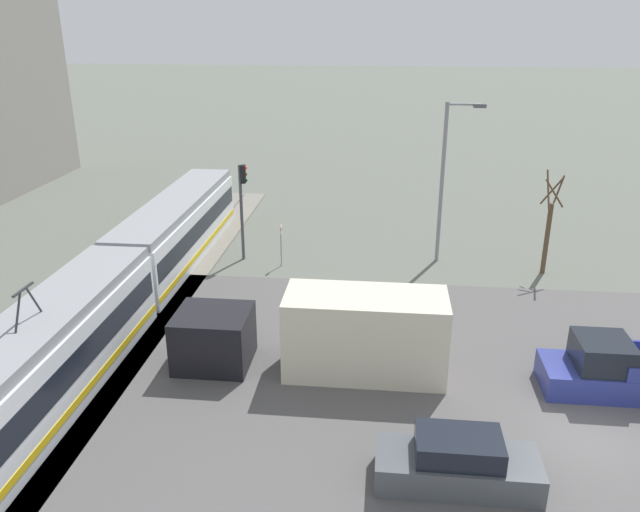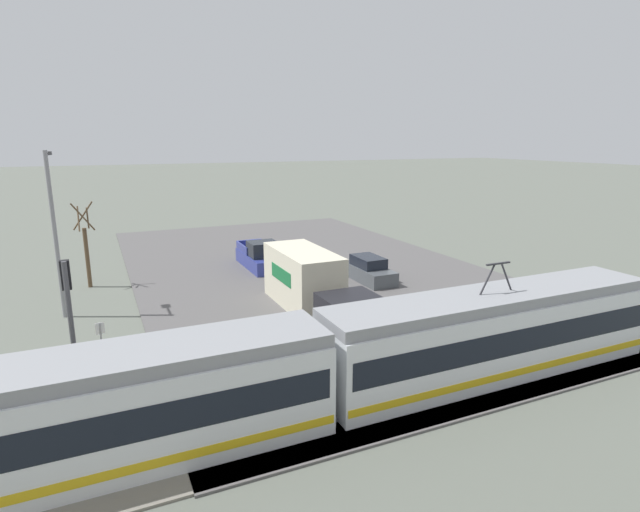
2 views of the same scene
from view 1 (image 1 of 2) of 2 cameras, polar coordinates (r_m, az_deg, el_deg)
ground_plane at (r=21.57m, az=23.26°, el=-15.11°), size 320.00×320.00×0.00m
road_surface at (r=21.54m, az=23.28°, el=-15.02°), size 22.65×39.25×0.08m
rail_bed at (r=23.21m, az=-23.41°, el=-12.25°), size 53.67×4.40×0.22m
light_rail_tram at (r=27.80m, az=-17.40°, el=-2.20°), size 27.95×2.67×4.31m
box_truck at (r=22.51m, az=0.69°, el=-7.22°), size 2.50×9.74×3.00m
pickup_truck at (r=23.87m, az=25.60°, el=-9.54°), size 2.06×5.27×1.93m
sedan_car_0 at (r=18.32m, az=12.43°, el=-18.05°), size 1.73×4.47×1.53m
traffic_light_pole at (r=32.65m, az=-7.11°, el=5.20°), size 0.28×0.47×5.12m
street_tree at (r=32.80m, az=20.14°, el=2.38°), size 1.22×1.02×5.20m
street_lamp_near_crossing at (r=32.44m, az=11.50°, el=7.48°), size 0.36×1.95×8.29m
no_parking_sign at (r=32.10m, az=-3.58°, el=1.35°), size 0.32×0.08×2.22m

